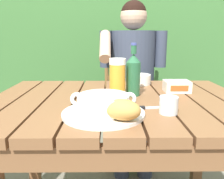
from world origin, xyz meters
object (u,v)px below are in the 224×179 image
Objects in this scene: beer_glass at (117,79)px; diner_bowl at (139,79)px; person_eating at (133,74)px; butter_tub at (177,86)px; beer_bottle at (133,74)px; water_glass_small at (169,105)px; bread_roll at (123,110)px; soup_bowl at (103,103)px; serving_plate at (103,113)px; chair_near_diner at (130,99)px; table_knife at (144,108)px.

beer_glass reaches higher than diner_bowl.
person_eating is 0.56m from butter_tub.
beer_bottle is 3.62× the size of water_glass_small.
water_glass_small reaches higher than diner_bowl.
bread_roll is (-0.12, -0.95, 0.04)m from person_eating.
person_eating is 0.34m from diner_bowl.
soup_bowl is 1.88× the size of butter_tub.
serving_plate is 0.32m from beer_bottle.
water_glass_small is (0.24, 0.01, 0.03)m from serving_plate.
person_eating is 0.96m from bread_roll.
chair_near_diner is 3.38× the size of serving_plate.
beer_bottle is at bearing 64.20° from serving_plate.
person_eating is at bearing 90.47° from diner_bowl.
bread_roll is 0.19m from water_glass_small.
person_eating is 9.10× the size of diner_bowl.
beer_bottle reaches higher than water_glass_small.
beer_glass is 1.45× the size of butter_tub.
soup_bowl is 0.95× the size of beer_bottle.
beer_glass is at bearing -113.71° from diner_bowl.
bread_roll is (0.07, -0.08, 0.00)m from soup_bowl.
soup_bowl is at bearing 180.00° from serving_plate.
butter_tub is at bearing 69.29° from water_glass_small.
serving_plate is 0.17m from table_knife.
serving_plate is 0.24m from water_glass_small.
butter_tub is at bearing 53.35° from table_knife.
soup_bowl reaches higher than butter_tub.
diner_bowl is at bearing 131.19° from butter_tub.
beer_glass is at bearing 75.63° from soup_bowl.
bread_roll is at bearing -96.30° from chair_near_diner.
water_glass_small is (0.10, -0.26, -0.07)m from beer_bottle.
person_eating is at bearing 77.64° from soup_bowl.
person_eating is 0.67m from beer_glass.
chair_near_diner is 1.13m from soup_bowl.
butter_tub is at bearing 43.57° from soup_bowl.
diner_bowl reaches higher than serving_plate.
soup_bowl reaches higher than serving_plate.
person_eating reaches higher than soup_bowl.
butter_tub is (0.23, 0.07, -0.07)m from beer_bottle.
beer_bottle reaches higher than soup_bowl.
diner_bowl is at bearing 76.79° from beer_bottle.
butter_tub is (0.13, 0.33, -0.00)m from water_glass_small.
diner_bowl is at bearing 85.35° from table_knife.
butter_tub is (0.17, -0.73, 0.27)m from chair_near_diner.
diner_bowl is (-0.00, -0.54, 0.27)m from chair_near_diner.
beer_glass is 1.17× the size of table_knife.
table_knife is (0.16, 0.07, -0.00)m from serving_plate.
person_eating is 0.90m from serving_plate.
chair_near_diner is 0.88m from beer_bottle.
person_eating reaches higher than beer_bottle.
beer_glass reaches higher than butter_tub.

